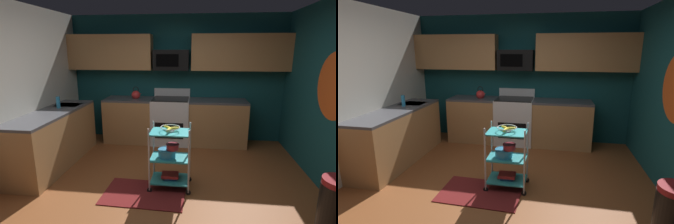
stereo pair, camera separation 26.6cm
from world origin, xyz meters
The scene contains 16 objects.
floor centered at (0.00, 0.00, -0.02)m, with size 4.40×4.80×0.04m, color brown.
wall_back centered at (0.00, 2.43, 1.30)m, with size 4.52×0.06×2.60m, color #14474C.
wall_flower_decal centered at (2.20, 0.49, 1.45)m, with size 0.89×0.89×0.00m, color #E5591E.
counter_run centered at (-0.78, 1.57, 0.46)m, with size 3.64×2.58×0.92m.
oven_range centered at (-0.08, 2.10, 0.48)m, with size 0.76×0.65×1.10m.
upper_cabinets centered at (0.02, 2.23, 1.85)m, with size 4.40×0.33×0.70m.
microwave centered at (-0.08, 2.21, 1.70)m, with size 0.70×0.39×0.40m.
rolling_cart centered at (0.11, 0.28, 0.45)m, with size 0.60×0.39×0.91m.
fruit_bowl centered at (0.11, 0.28, 0.88)m, with size 0.27×0.27×0.07m.
mixing_bowl_large centered at (0.06, 0.28, 0.52)m, with size 0.25×0.25×0.11m.
mixing_bowl_small centered at (0.14, 0.27, 0.62)m, with size 0.18×0.18×0.08m.
book_stack centered at (0.11, 0.28, 0.17)m, with size 0.25×0.20×0.07m.
kettle centered at (-0.80, 2.10, 1.00)m, with size 0.21×0.18×0.26m.
dish_soap_bottle centered at (-1.92, 1.07, 1.02)m, with size 0.06×0.06×0.20m, color #2D8CBF.
trash_can centered at (1.90, -0.54, 0.33)m, with size 0.34×0.42×0.66m.
floor_rug centered at (-0.22, 0.05, 0.01)m, with size 1.10×0.70×0.01m, color maroon.
Camera 1 is at (0.47, -3.03, 1.92)m, focal length 27.58 mm.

